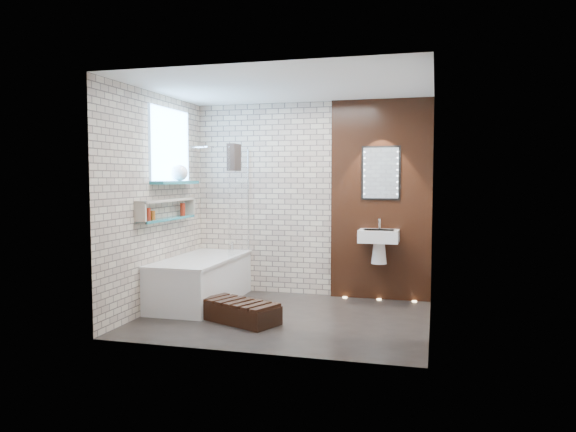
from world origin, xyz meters
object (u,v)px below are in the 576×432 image
(washbasin, at_px, (379,241))
(led_mirror, at_px, (381,173))
(bathtub, at_px, (201,280))
(walnut_step, at_px, (239,313))
(bath_screen, at_px, (239,201))

(washbasin, xyz_separation_m, led_mirror, (0.00, 0.16, 0.86))
(washbasin, bearing_deg, bathtub, -163.99)
(walnut_step, bearing_deg, washbasin, 44.70)
(bathtub, bearing_deg, walnut_step, -43.66)
(led_mirror, distance_m, walnut_step, 2.58)
(bath_screen, height_order, led_mirror, led_mirror)
(washbasin, bearing_deg, led_mirror, 90.00)
(bath_screen, relative_size, led_mirror, 2.00)
(washbasin, xyz_separation_m, walnut_step, (-1.39, -1.37, -0.69))
(bath_screen, distance_m, led_mirror, 1.89)
(bath_screen, bearing_deg, walnut_step, -70.08)
(bathtub, xyz_separation_m, washbasin, (2.17, 0.62, 0.50))
(bathtub, distance_m, bath_screen, 1.14)
(bathtub, bearing_deg, bath_screen, 51.10)
(bath_screen, relative_size, washbasin, 2.41)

